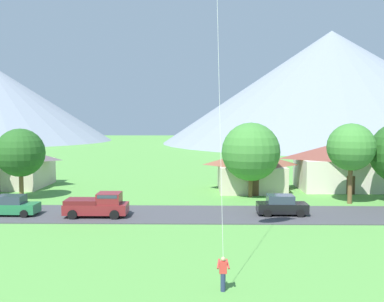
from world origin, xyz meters
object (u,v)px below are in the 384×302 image
object	(u,v)px
parked_car_black_mid_east	(282,205)
tree_center	(20,153)
house_left_center	(10,165)
parked_car_green_west_end	(12,206)
tree_near_right	(351,147)
house_leftmost	(341,165)
house_right_center	(251,170)
tree_left_of_center	(251,152)
pickup_truck_maroon_west_side	(98,205)

from	to	relation	value
parked_car_black_mid_east	tree_center	bearing A→B (deg)	164.43
house_left_center	parked_car_green_west_end	world-z (taller)	house_left_center
tree_near_right	parked_car_black_mid_east	size ratio (longest dim) A/B	1.85
house_leftmost	house_left_center	world-z (taller)	house_leftmost
house_right_center	tree_left_of_center	bearing A→B (deg)	-96.69
tree_center	pickup_truck_maroon_west_side	bearing A→B (deg)	-39.22
parked_car_black_mid_east	pickup_truck_maroon_west_side	distance (m)	15.41
parked_car_green_west_end	tree_near_right	bearing A→B (deg)	10.93
house_left_center	tree_center	world-z (taller)	tree_center
tree_near_right	house_right_center	bearing A→B (deg)	138.44
pickup_truck_maroon_west_side	house_leftmost	bearing A→B (deg)	30.70
house_leftmost	pickup_truck_maroon_west_side	size ratio (longest dim) A/B	1.97
parked_car_black_mid_east	house_right_center	bearing A→B (deg)	94.83
house_leftmost	tree_left_of_center	world-z (taller)	tree_left_of_center
parked_car_green_west_end	pickup_truck_maroon_west_side	distance (m)	7.37
tree_near_right	pickup_truck_maroon_west_side	size ratio (longest dim) A/B	1.49
house_right_center	house_left_center	bearing A→B (deg)	175.98
tree_left_of_center	tree_center	xyz separation A→B (m)	(-23.47, -1.59, -0.01)
house_leftmost	pickup_truck_maroon_west_side	distance (m)	28.89
tree_left_of_center	tree_near_right	world-z (taller)	tree_left_of_center
tree_near_right	parked_car_black_mid_east	xyz separation A→B (m)	(-7.58, -5.31, -4.59)
house_leftmost	tree_near_right	xyz separation A→B (m)	(-1.84, -8.48, 2.60)
pickup_truck_maroon_west_side	house_left_center	bearing A→B (deg)	132.00
tree_center	parked_car_black_mid_east	distance (m)	26.33
house_left_center	house_right_center	size ratio (longest dim) A/B	1.12
tree_left_of_center	tree_center	distance (m)	23.53
house_right_center	parked_car_black_mid_east	xyz separation A→B (m)	(1.10, -13.01, -1.48)
tree_near_right	pickup_truck_maroon_west_side	distance (m)	24.19
tree_left_of_center	parked_car_black_mid_east	distance (m)	9.56
tree_left_of_center	house_leftmost	bearing A→B (deg)	25.28
house_right_center	tree_near_right	world-z (taller)	tree_near_right
house_right_center	parked_car_black_mid_east	distance (m)	13.14
pickup_truck_maroon_west_side	parked_car_green_west_end	bearing A→B (deg)	176.95
house_left_center	parked_car_green_west_end	xyz separation A→B (m)	(7.01, -15.56, -1.71)
tree_center	tree_left_of_center	bearing A→B (deg)	3.87
house_right_center	tree_center	size ratio (longest dim) A/B	1.13
tree_near_right	parked_car_green_west_end	xyz separation A→B (m)	(-30.31, -5.86, -4.59)
house_right_center	pickup_truck_maroon_west_side	distance (m)	20.00
tree_left_of_center	pickup_truck_maroon_west_side	bearing A→B (deg)	-145.34
house_left_center	tree_near_right	bearing A→B (deg)	-14.58
pickup_truck_maroon_west_side	house_right_center	bearing A→B (deg)	44.30
parked_car_black_mid_east	house_leftmost	bearing A→B (deg)	55.69
tree_left_of_center	house_right_center	bearing A→B (deg)	83.31
house_left_center	house_right_center	bearing A→B (deg)	-4.02
tree_center	parked_car_green_west_end	world-z (taller)	tree_center
parked_car_green_west_end	pickup_truck_maroon_west_side	size ratio (longest dim) A/B	0.81
house_left_center	house_right_center	distance (m)	28.72
parked_car_black_mid_east	parked_car_green_west_end	bearing A→B (deg)	-178.64
house_leftmost	house_right_center	xyz separation A→B (m)	(-10.51, -0.79, -0.51)
house_left_center	parked_car_black_mid_east	xyz separation A→B (m)	(29.75, -15.02, -1.71)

